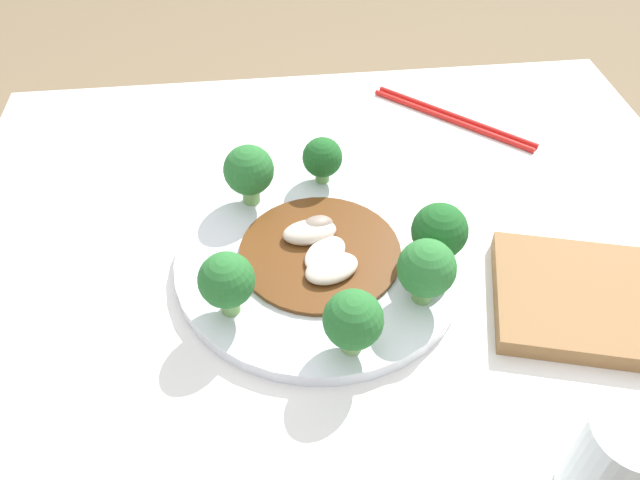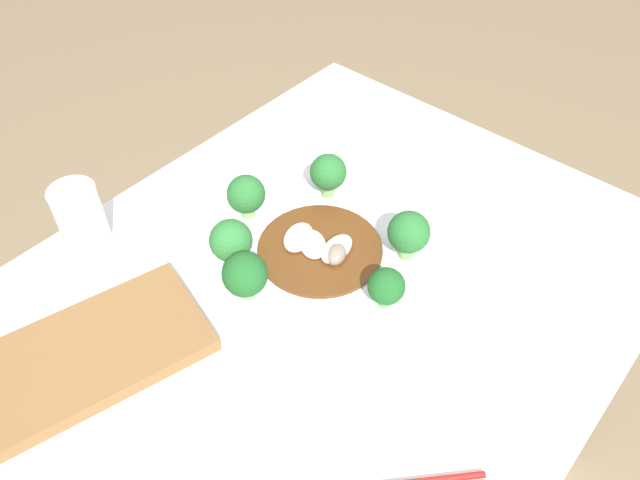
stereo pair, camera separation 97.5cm
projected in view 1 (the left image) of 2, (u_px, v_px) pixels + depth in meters
table at (338, 411)px, 0.96m from camera, size 0.88×0.71×0.75m
plate at (320, 259)px, 0.66m from camera, size 0.30×0.30×0.02m
broccoli_southwest at (227, 281)px, 0.57m from camera, size 0.05×0.05×0.07m
broccoli_northwest at (249, 171)px, 0.68m from camera, size 0.06×0.06×0.07m
broccoli_southeast at (426, 269)px, 0.58m from camera, size 0.06×0.06×0.07m
broccoli_south at (353, 320)px, 0.54m from camera, size 0.05×0.05×0.07m
broccoli_north at (322, 158)px, 0.72m from camera, size 0.05×0.05×0.06m
broccoli_east at (439, 232)px, 0.62m from camera, size 0.06×0.06×0.07m
stirfry_center at (320, 249)px, 0.65m from camera, size 0.17×0.17×0.02m
drinking_glass at (615, 462)px, 0.46m from camera, size 0.06×0.06×0.09m
chopsticks at (453, 118)px, 0.86m from camera, size 0.19×0.18×0.01m
cutting_board at (635, 305)px, 0.61m from camera, size 0.30×0.22×0.02m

